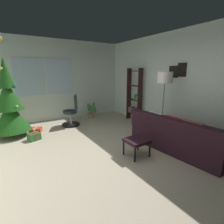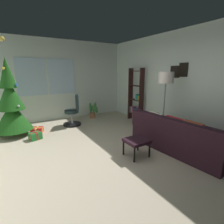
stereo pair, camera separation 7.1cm
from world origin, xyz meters
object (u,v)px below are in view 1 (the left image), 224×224
(gift_box_red, at_px, (36,131))
(floor_lamp, at_px, (165,82))
(couch, at_px, (185,138))
(gift_box_green, at_px, (34,137))
(footstool, at_px, (137,142))
(bookshelf, at_px, (134,98))
(holiday_tree, at_px, (9,105))
(office_chair, at_px, (72,114))
(potted_plant, at_px, (91,111))

(gift_box_red, height_order, floor_lamp, floor_lamp)
(couch, relative_size, gift_box_green, 6.56)
(footstool, distance_m, gift_box_green, 2.62)
(bookshelf, xyz_separation_m, floor_lamp, (-0.31, -1.55, 0.65))
(holiday_tree, distance_m, office_chair, 1.74)
(potted_plant, bearing_deg, couch, -80.57)
(holiday_tree, relative_size, bookshelf, 1.40)
(gift_box_green, bearing_deg, holiday_tree, 126.36)
(holiday_tree, bearing_deg, gift_box_red, -11.87)
(potted_plant, bearing_deg, holiday_tree, -168.21)
(office_chair, bearing_deg, footstool, -81.18)
(holiday_tree, xyz_separation_m, gift_box_red, (0.54, -0.11, -0.76))
(gift_box_green, bearing_deg, couch, -41.10)
(holiday_tree, xyz_separation_m, potted_plant, (2.58, 0.54, -0.58))
(potted_plant, bearing_deg, bookshelf, -43.25)
(office_chair, relative_size, potted_plant, 1.61)
(couch, height_order, floor_lamp, floor_lamp)
(gift_box_red, bearing_deg, potted_plant, 17.79)
(gift_box_red, distance_m, floor_lamp, 3.74)
(footstool, xyz_separation_m, gift_box_green, (-1.66, 2.02, -0.22))
(office_chair, height_order, potted_plant, office_chair)
(couch, distance_m, gift_box_red, 3.88)
(gift_box_red, bearing_deg, office_chair, 8.83)
(gift_box_red, xyz_separation_m, potted_plant, (2.03, 0.65, 0.18))
(gift_box_red, xyz_separation_m, gift_box_green, (-0.11, -0.48, 0.01))
(holiday_tree, relative_size, gift_box_red, 6.77)
(gift_box_green, distance_m, office_chair, 1.43)
(couch, relative_size, bookshelf, 1.20)
(gift_box_green, bearing_deg, office_chair, 27.87)
(gift_box_green, xyz_separation_m, floor_lamp, (2.97, -1.49, 1.35))
(couch, bearing_deg, footstool, 161.57)
(holiday_tree, distance_m, gift_box_green, 1.05)
(bookshelf, bearing_deg, gift_box_green, -178.94)
(holiday_tree, bearing_deg, potted_plant, 11.79)
(gift_box_red, distance_m, office_chair, 1.19)
(office_chair, bearing_deg, potted_plant, 27.88)
(gift_box_red, distance_m, gift_box_green, 0.49)
(bookshelf, bearing_deg, gift_box_red, 172.48)
(footstool, bearing_deg, floor_lamp, 22.01)
(couch, bearing_deg, potted_plant, 99.43)
(gift_box_green, height_order, bookshelf, bookshelf)
(footstool, bearing_deg, couch, -18.43)
(footstool, distance_m, potted_plant, 3.19)
(footstool, bearing_deg, office_chair, 98.82)
(floor_lamp, bearing_deg, potted_plant, 107.62)
(office_chair, height_order, floor_lamp, floor_lamp)
(gift_box_red, relative_size, floor_lamp, 0.22)
(gift_box_green, relative_size, office_chair, 0.33)
(footstool, bearing_deg, potted_plant, 81.24)
(holiday_tree, xyz_separation_m, bookshelf, (3.72, -0.53, -0.05))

